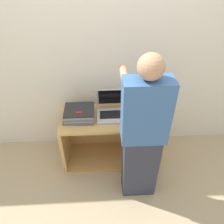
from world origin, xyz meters
The scene contains 8 objects.
ground_plane centered at (0.00, 0.00, 0.00)m, with size 12.00×12.00×0.00m, color tan.
wall_back centered at (0.00, 0.60, 1.20)m, with size 8.00×0.05×2.40m.
cart centered at (0.00, 0.31, 0.33)m, with size 1.14×0.50×0.65m.
laptop_open centered at (0.00, 0.31, 0.71)m, with size 0.32×0.36×0.27m.
laptop_stack_left centered at (-0.35, 0.25, 0.71)m, with size 0.34×0.28×0.12m.
laptop_stack_right centered at (0.35, 0.25, 0.69)m, with size 0.34×0.29×0.07m.
person centered at (0.26, -0.21, 0.78)m, with size 0.40×0.52×1.56m.
inventory_tag centered at (-0.35, 0.18, 0.77)m, with size 0.06×0.02×0.01m.
Camera 1 is at (-0.10, -1.64, 2.14)m, focal length 35.00 mm.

